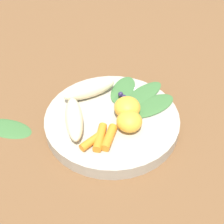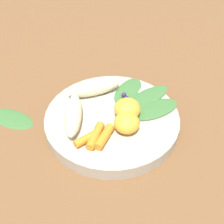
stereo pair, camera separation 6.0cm
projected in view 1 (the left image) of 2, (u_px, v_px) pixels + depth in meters
name	position (u px, v px, depth m)	size (l,w,h in m)	color
ground_plane	(112.00, 125.00, 0.63)	(2.40, 2.40, 0.00)	brown
bowl	(112.00, 121.00, 0.62)	(0.27, 0.27, 0.03)	#B2AD9E
banana_peeled_left	(74.00, 119.00, 0.58)	(0.12, 0.03, 0.03)	beige
banana_peeled_right	(89.00, 90.00, 0.64)	(0.12, 0.03, 0.03)	beige
orange_segment_near	(127.00, 107.00, 0.60)	(0.05, 0.05, 0.04)	#F4A833
orange_segment_far	(129.00, 121.00, 0.57)	(0.05, 0.05, 0.04)	#F4A833
carrot_front	(91.00, 141.00, 0.55)	(0.01, 0.01, 0.05)	orange
carrot_mid_left	(100.00, 137.00, 0.55)	(0.02, 0.02, 0.06)	orange
carrot_mid_right	(109.00, 137.00, 0.55)	(0.02, 0.02, 0.06)	orange
blueberry_pile	(125.00, 101.00, 0.63)	(0.04, 0.03, 0.02)	#2D234C
coconut_shred_patch	(128.00, 93.00, 0.66)	(0.05, 0.05, 0.00)	white
kale_leaf_left	(152.00, 105.00, 0.63)	(0.11, 0.05, 0.01)	#3D7038
kale_leaf_right	(140.00, 96.00, 0.65)	(0.13, 0.04, 0.01)	#3D7038
kale_leaf_rear	(123.00, 90.00, 0.66)	(0.10, 0.05, 0.01)	#3D7038
kale_leaf_stray	(8.00, 128.00, 0.62)	(0.11, 0.05, 0.01)	#3D7038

